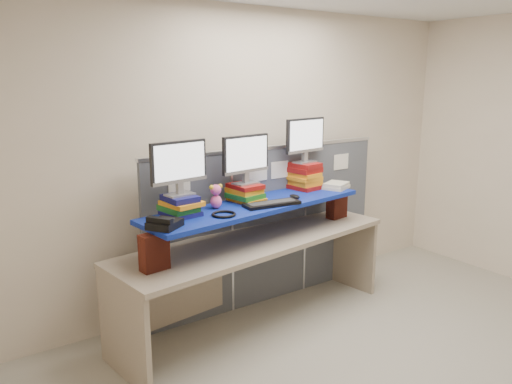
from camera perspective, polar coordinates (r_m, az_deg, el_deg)
room at (r=3.44m, az=19.25°, el=-0.45°), size 5.00×4.00×2.80m
cubicle_partition at (r=4.83m, az=1.50°, el=-3.70°), size 2.60×0.06×1.53m
desk at (r=4.39m, az=0.00°, el=-7.29°), size 2.69×1.09×0.79m
brick_pier_left at (r=3.68m, az=-11.56°, el=-6.73°), size 0.21×0.13×0.27m
brick_pier_right at (r=4.99m, az=9.22°, el=-1.39°), size 0.21×0.13×0.27m
blue_board at (r=4.26m, az=0.00°, el=-1.56°), size 2.14×0.79×0.04m
book_stack_left at (r=3.92m, az=-8.67°, el=-1.54°), size 0.30×0.34×0.16m
book_stack_center at (r=4.31m, az=-1.23°, el=-0.09°), size 0.29×0.33×0.15m
book_stack_right at (r=4.82m, az=5.51°, el=1.84°), size 0.29×0.33×0.25m
monitor_left at (r=3.85m, az=-8.80°, el=3.09°), size 0.49×0.16×0.42m
monitor_center at (r=4.26m, az=-1.18°, el=4.08°), size 0.49×0.16×0.42m
monitor_right at (r=4.76m, az=5.65°, el=6.21°), size 0.49×0.16×0.42m
keyboard at (r=4.19m, az=1.83°, el=-1.35°), size 0.50×0.21×0.03m
mouse at (r=4.43m, az=4.43°, el=-0.52°), size 0.10×0.14×0.04m
desk_phone at (r=3.62m, az=-10.46°, el=-3.55°), size 0.29×0.28×0.09m
headset at (r=3.89m, az=-3.70°, el=-2.55°), size 0.20×0.20×0.02m
plush_toy at (r=4.08m, az=-4.60°, el=-0.48°), size 0.12×0.09×0.20m
binder_stack at (r=4.88m, az=9.16°, el=0.72°), size 0.31×0.28×0.06m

